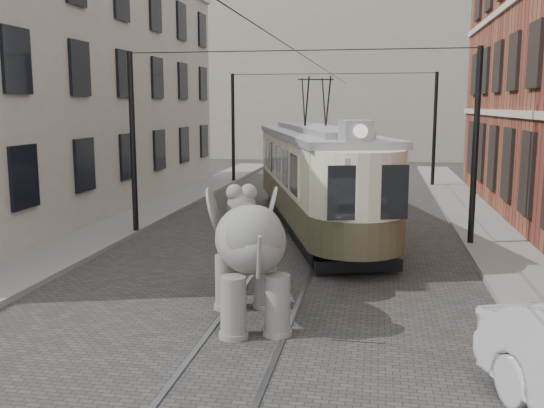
# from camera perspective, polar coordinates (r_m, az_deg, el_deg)

# --- Properties ---
(ground) EXTENTS (120.00, 120.00, 0.00)m
(ground) POSITION_cam_1_polar(r_m,az_deg,el_deg) (13.87, -0.40, -8.80)
(ground) COLOR #3B3936
(tram_rails) EXTENTS (1.54, 80.00, 0.02)m
(tram_rails) POSITION_cam_1_polar(r_m,az_deg,el_deg) (13.87, -0.40, -8.76)
(tram_rails) COLOR slate
(tram_rails) RESTS_ON ground
(sidewalk_left) EXTENTS (2.00, 60.00, 0.15)m
(sidewalk_left) POSITION_cam_1_polar(r_m,az_deg,el_deg) (16.28, -23.69, -6.60)
(sidewalk_left) COLOR slate
(sidewalk_left) RESTS_ON ground
(stucco_building) EXTENTS (7.00, 24.00, 10.00)m
(stucco_building) POSITION_cam_1_polar(r_m,az_deg,el_deg) (26.60, -20.57, 10.15)
(stucco_building) COLOR gray
(stucco_building) RESTS_ON ground
(distant_block) EXTENTS (28.00, 10.00, 14.00)m
(distant_block) POSITION_cam_1_polar(r_m,az_deg,el_deg) (53.10, 7.56, 12.04)
(distant_block) COLOR gray
(distant_block) RESTS_ON ground
(catenary) EXTENTS (11.00, 30.20, 6.00)m
(catenary) POSITION_cam_1_polar(r_m,az_deg,el_deg) (18.21, 1.81, 5.14)
(catenary) COLOR black
(catenary) RESTS_ON ground
(tram) EXTENTS (6.25, 13.41, 5.23)m
(tram) POSITION_cam_1_polar(r_m,az_deg,el_deg) (21.57, 4.04, 4.72)
(tram) COLOR beige
(tram) RESTS_ON ground
(elephant) EXTENTS (3.57, 4.77, 2.60)m
(elephant) POSITION_cam_1_polar(r_m,az_deg,el_deg) (12.13, -2.04, -5.07)
(elephant) COLOR #63615C
(elephant) RESTS_ON ground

